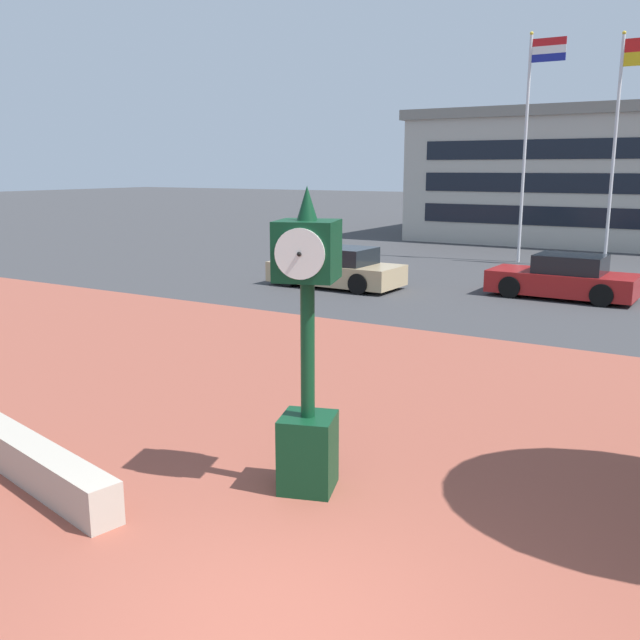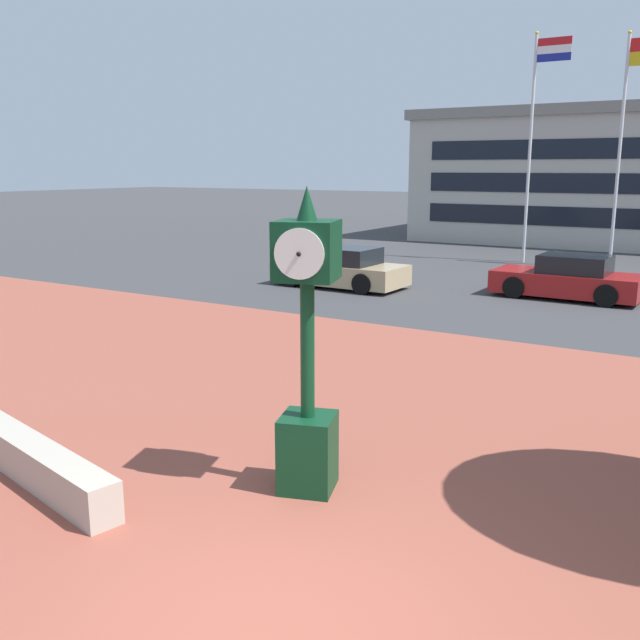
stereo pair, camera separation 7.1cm
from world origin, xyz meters
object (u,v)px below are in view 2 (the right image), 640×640
car_street_far (568,279)px  flagpole_primary (534,133)px  street_clock (307,356)px  flagpole_secondary (627,130)px  car_street_mid (341,269)px

car_street_far → flagpole_primary: 9.23m
car_street_far → flagpole_primary: bearing=25.1°
street_clock → flagpole_secondary: 22.19m
street_clock → flagpole_primary: (-3.51, 21.92, 3.42)m
street_clock → car_street_far: 14.58m
car_street_far → car_street_mid: bearing=105.8°
car_street_mid → flagpole_secondary: size_ratio=0.50×
street_clock → car_street_far: street_clock is taller
car_street_mid → flagpole_primary: (3.40, 9.11, 4.48)m
car_street_mid → car_street_far: bearing=-74.3°
street_clock → car_street_mid: bearing=99.9°
street_clock → flagpole_secondary: size_ratio=0.42×
flagpole_secondary → car_street_mid: bearing=-126.6°
car_street_far → flagpole_secondary: (0.11, 7.38, 4.51)m
flagpole_primary → flagpole_secondary: 3.37m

